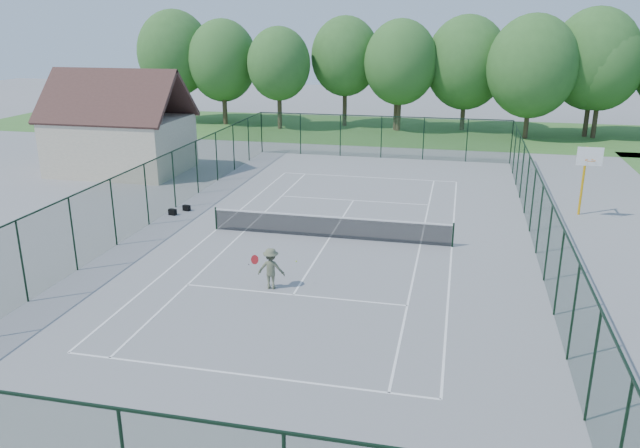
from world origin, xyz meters
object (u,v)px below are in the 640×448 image
at_px(tennis_player, 271,268).
at_px(sports_bag_a, 172,212).
at_px(basketball_goal, 587,167).
at_px(tennis_net, 330,226).

bearing_deg(tennis_player, sports_bag_a, 134.76).
relative_size(basketball_goal, tennis_player, 2.06).
relative_size(sports_bag_a, tennis_player, 0.22).
relative_size(tennis_net, basketball_goal, 3.04).
height_order(basketball_goal, tennis_player, basketball_goal).
distance_m(tennis_net, tennis_player, 6.06).
distance_m(basketball_goal, tennis_player, 17.42).
bearing_deg(tennis_net, sports_bag_a, 168.84).
bearing_deg(tennis_net, tennis_player, -99.01).
xyz_separation_m(sports_bag_a, tennis_player, (7.61, -7.67, 0.63)).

